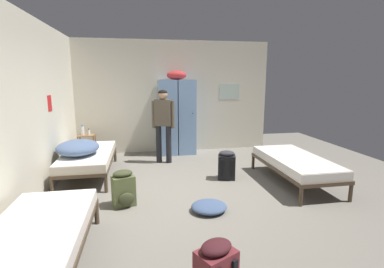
% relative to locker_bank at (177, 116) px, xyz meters
% --- Properties ---
extents(ground_plane, '(9.27, 9.27, 0.00)m').
position_rel_locker_bank_xyz_m(ground_plane, '(-0.04, -2.62, -0.97)').
color(ground_plane, slate).
extents(room_backdrop, '(4.99, 5.85, 2.82)m').
position_rel_locker_bank_xyz_m(room_backdrop, '(-1.36, -1.26, 0.44)').
color(room_backdrop, beige).
rests_on(room_backdrop, ground_plane).
extents(locker_bank, '(0.90, 0.55, 2.07)m').
position_rel_locker_bank_xyz_m(locker_bank, '(0.00, 0.00, 0.00)').
color(locker_bank, '#7A9ECC').
rests_on(locker_bank, ground_plane).
extents(shelf_unit, '(0.38, 0.30, 0.57)m').
position_rel_locker_bank_xyz_m(shelf_unit, '(-2.17, -0.09, -0.62)').
color(shelf_unit, brown).
rests_on(shelf_unit, ground_plane).
extents(bed_left_front, '(0.90, 1.90, 0.49)m').
position_rel_locker_bank_xyz_m(bed_left_front, '(-1.92, -4.30, -0.59)').
color(bed_left_front, '#473828').
rests_on(bed_left_front, ground_plane).
extents(bed_left_rear, '(0.90, 1.90, 0.49)m').
position_rel_locker_bank_xyz_m(bed_left_rear, '(-1.92, -1.40, -0.59)').
color(bed_left_rear, '#473828').
rests_on(bed_left_rear, ground_plane).
extents(bed_right, '(0.90, 1.90, 0.49)m').
position_rel_locker_bank_xyz_m(bed_right, '(1.84, -2.46, -0.59)').
color(bed_right, '#473828').
rests_on(bed_right, ground_plane).
extents(bedding_heap, '(0.76, 0.86, 0.27)m').
position_rel_locker_bank_xyz_m(bedding_heap, '(-2.06, -1.60, -0.34)').
color(bedding_heap, slate).
rests_on(bedding_heap, bed_left_rear).
extents(person_traveler, '(0.49, 0.31, 1.64)m').
position_rel_locker_bank_xyz_m(person_traveler, '(-0.40, -0.75, 0.02)').
color(person_traveler, black).
rests_on(person_traveler, ground_plane).
extents(water_bottle, '(0.06, 0.06, 0.24)m').
position_rel_locker_bank_xyz_m(water_bottle, '(-2.25, -0.07, -0.29)').
color(water_bottle, white).
rests_on(water_bottle, shelf_unit).
extents(lotion_bottle, '(0.05, 0.05, 0.16)m').
position_rel_locker_bank_xyz_m(lotion_bottle, '(-2.10, -0.13, -0.33)').
color(lotion_bottle, white).
rests_on(lotion_bottle, shelf_unit).
extents(backpack_black, '(0.37, 0.39, 0.55)m').
position_rel_locker_bank_xyz_m(backpack_black, '(0.68, -2.03, -0.71)').
color(backpack_black, black).
rests_on(backpack_black, ground_plane).
extents(backpack_olive, '(0.38, 0.39, 0.55)m').
position_rel_locker_bank_xyz_m(backpack_olive, '(-1.18, -2.88, -0.71)').
color(backpack_olive, '#566038').
rests_on(backpack_olive, ground_plane).
extents(clothes_pile_denim, '(0.52, 0.48, 0.13)m').
position_rel_locker_bank_xyz_m(clothes_pile_denim, '(0.03, -3.29, -0.90)').
color(clothes_pile_denim, '#42567A').
rests_on(clothes_pile_denim, ground_plane).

